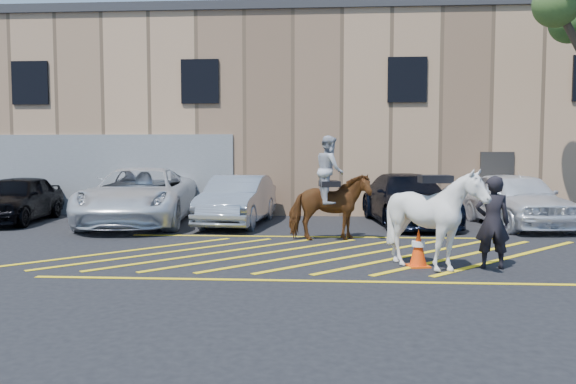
# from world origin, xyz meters

# --- Properties ---
(ground) EXTENTS (90.00, 90.00, 0.00)m
(ground) POSITION_xyz_m (0.00, 0.00, 0.00)
(ground) COLOR black
(ground) RESTS_ON ground
(car_black_suv) EXTENTS (2.23, 4.52, 1.48)m
(car_black_suv) POSITION_xyz_m (-9.32, 4.65, 0.74)
(car_black_suv) COLOR black
(car_black_suv) RESTS_ON ground
(car_white_pickup) EXTENTS (3.47, 6.45, 1.72)m
(car_white_pickup) POSITION_xyz_m (-5.32, 4.48, 0.86)
(car_white_pickup) COLOR white
(car_white_pickup) RESTS_ON ground
(car_silver_sedan) EXTENTS (1.95, 4.62, 1.48)m
(car_silver_sedan) POSITION_xyz_m (-2.35, 4.55, 0.74)
(car_silver_sedan) COLOR #999EA7
(car_silver_sedan) RESTS_ON ground
(car_blue_suv) EXTENTS (2.71, 5.45, 1.52)m
(car_blue_suv) POSITION_xyz_m (2.80, 5.05, 0.76)
(car_blue_suv) COLOR black
(car_blue_suv) RESTS_ON ground
(car_white_suv) EXTENTS (2.40, 4.92, 1.62)m
(car_white_suv) POSITION_xyz_m (5.89, 4.67, 0.81)
(car_white_suv) COLOR white
(car_white_suv) RESTS_ON ground
(handler) EXTENTS (0.66, 0.45, 1.74)m
(handler) POSITION_xyz_m (3.41, -1.52, 0.87)
(handler) COLOR black
(handler) RESTS_ON ground
(warehouse) EXTENTS (32.42, 10.20, 7.30)m
(warehouse) POSITION_xyz_m (-0.01, 11.99, 3.65)
(warehouse) COLOR tan
(warehouse) RESTS_ON ground
(hatching_zone) EXTENTS (12.60, 5.12, 0.01)m
(hatching_zone) POSITION_xyz_m (-0.00, -0.30, 0.01)
(hatching_zone) COLOR yellow
(hatching_zone) RESTS_ON ground
(mounted_bay) EXTENTS (2.08, 1.21, 2.59)m
(mounted_bay) POSITION_xyz_m (0.39, 1.67, 1.05)
(mounted_bay) COLOR #603016
(mounted_bay) RESTS_ON ground
(saddled_white) EXTENTS (1.60, 1.78, 1.89)m
(saddled_white) POSITION_xyz_m (2.30, -1.75, 0.95)
(saddled_white) COLOR silver
(saddled_white) RESTS_ON ground
(traffic_cone) EXTENTS (0.46, 0.46, 0.73)m
(traffic_cone) POSITION_xyz_m (2.06, -1.46, 0.37)
(traffic_cone) COLOR #F64D0A
(traffic_cone) RESTS_ON ground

